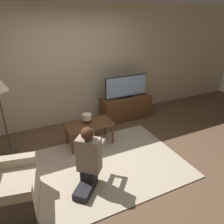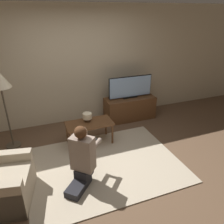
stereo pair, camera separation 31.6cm
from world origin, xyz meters
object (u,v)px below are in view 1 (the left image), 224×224
at_px(coffee_table, 89,126).
at_px(person_kneeling, 89,158).
at_px(tv, 126,87).
at_px(armchair, 2,192).
at_px(table_lamp, 87,117).

relative_size(coffee_table, person_kneeling, 0.92).
height_order(tv, coffee_table, tv).
bearing_deg(armchair, person_kneeling, -82.46).
relative_size(tv, coffee_table, 1.18).
bearing_deg(armchair, tv, -47.29).
distance_m(tv, armchair, 3.32).
distance_m(tv, person_kneeling, 2.43).
height_order(armchair, person_kneeling, person_kneeling).
xyz_separation_m(tv, armchair, (-2.80, -1.70, -0.53)).
distance_m(tv, coffee_table, 1.48).
xyz_separation_m(tv, table_lamp, (-1.23, -0.65, -0.25)).
distance_m(armchair, table_lamp, 1.91).
height_order(coffee_table, table_lamp, table_lamp).
bearing_deg(armchair, table_lamp, -44.85).
height_order(tv, person_kneeling, tv).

